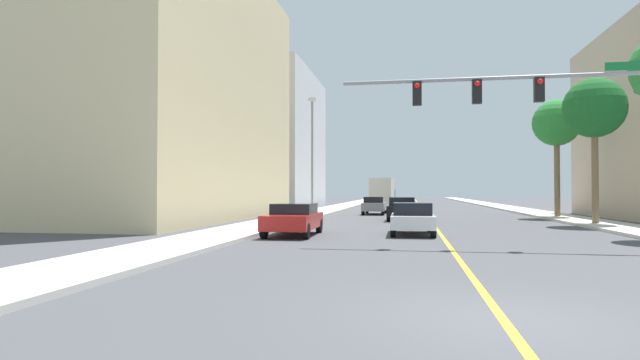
{
  "coord_description": "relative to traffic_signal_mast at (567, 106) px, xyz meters",
  "views": [
    {
      "loc": [
        -1.39,
        -8.01,
        1.93
      ],
      "look_at": [
        -6.62,
        21.9,
        2.57
      ],
      "focal_mm": 28.49,
      "sensor_mm": 36.0,
      "label": 1
    }
  ],
  "objects": [
    {
      "name": "palm_far",
      "position": [
        4.93,
        19.42,
        1.79
      ],
      "size": [
        3.24,
        3.24,
        8.16
      ],
      "color": "brown",
      "rests_on": "sidewalk_right"
    },
    {
      "name": "car_red",
      "position": [
        -10.18,
        3.06,
        -4.07
      ],
      "size": [
        2.0,
        4.33,
        1.38
      ],
      "rotation": [
        0.0,
        0.0,
        3.16
      ],
      "color": "red",
      "rests_on": "ground"
    },
    {
      "name": "delivery_truck",
      "position": [
        -8.23,
        40.24,
        -3.07
      ],
      "size": [
        2.68,
        7.51,
        3.3
      ],
      "rotation": [
        0.0,
        0.0,
        -0.04
      ],
      "color": "#194799",
      "rests_on": "ground"
    },
    {
      "name": "traffic_signal_mast",
      "position": [
        0.0,
        0.0,
        0.0
      ],
      "size": [
        11.81,
        0.36,
        6.23
      ],
      "color": "gray",
      "rests_on": "sidewalk_right"
    },
    {
      "name": "lane_marking_center",
      "position": [
        -3.91,
        31.72,
        -4.8
      ],
      "size": [
        0.16,
        144.0,
        0.01
      ],
      "primitive_type": "cube",
      "color": "yellow",
      "rests_on": "ground"
    },
    {
      "name": "palm_mid",
      "position": [
        4.79,
        11.67,
        1.61
      ],
      "size": [
        3.28,
        3.28,
        7.98
      ],
      "color": "brown",
      "rests_on": "sidewalk_right"
    },
    {
      "name": "building_left_far",
      "position": [
        -23.33,
        38.63,
        2.91
      ],
      "size": [
        14.47,
        18.29,
        15.43
      ],
      "primitive_type": "cube",
      "color": "silver",
      "rests_on": "ground"
    },
    {
      "name": "car_white",
      "position": [
        -5.13,
        4.33,
        -4.09
      ],
      "size": [
        1.89,
        3.99,
        1.4
      ],
      "rotation": [
        0.0,
        0.0,
        0.01
      ],
      "color": "white",
      "rests_on": "ground"
    },
    {
      "name": "building_left_near",
      "position": [
        -25.04,
        14.66,
        4.11
      ],
      "size": [
        17.89,
        24.83,
        17.82
      ],
      "primitive_type": "cube",
      "color": "beige",
      "rests_on": "ground"
    },
    {
      "name": "car_black",
      "position": [
        -5.68,
        15.02,
        -4.04
      ],
      "size": [
        1.92,
        4.59,
        1.51
      ],
      "rotation": [
        0.0,
        0.0,
        -0.03
      ],
      "color": "black",
      "rests_on": "ground"
    },
    {
      "name": "ground",
      "position": [
        -3.91,
        31.72,
        -4.81
      ],
      "size": [
        192.0,
        192.0,
        0.0
      ],
      "primitive_type": "plane",
      "color": "#47474C"
    },
    {
      "name": "car_gray",
      "position": [
        -8.02,
        23.12,
        -4.05
      ],
      "size": [
        1.81,
        4.59,
        1.43
      ],
      "rotation": [
        0.0,
        0.0,
        -0.01
      ],
      "color": "slate",
      "rests_on": "ground"
    },
    {
      "name": "sidewalk_left",
      "position": [
        -13.02,
        31.72,
        -4.73
      ],
      "size": [
        3.02,
        168.0,
        0.15
      ],
      "primitive_type": "cube",
      "color": "beige",
      "rests_on": "ground"
    },
    {
      "name": "street_lamp",
      "position": [
        -12.01,
        16.89,
        -0.05
      ],
      "size": [
        0.56,
        0.28,
        8.36
      ],
      "color": "gray",
      "rests_on": "sidewalk_left"
    },
    {
      "name": "sidewalk_right",
      "position": [
        5.21,
        31.72,
        -4.73
      ],
      "size": [
        3.02,
        168.0,
        0.15
      ],
      "primitive_type": "cube",
      "color": "beige",
      "rests_on": "ground"
    }
  ]
}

